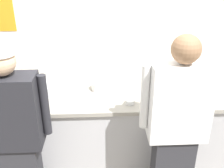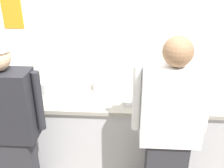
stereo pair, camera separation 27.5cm
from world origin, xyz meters
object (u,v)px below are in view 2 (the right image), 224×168
at_px(mixing_bowl_steel, 52,85).
at_px(sheet_tray, 163,95).
at_px(chef_center, 169,132).
at_px(chefs_knife, 207,91).
at_px(ramekin_orange_sauce, 191,100).
at_px(squeeze_bottle_secondary, 11,78).
at_px(ramekin_yellow_sauce, 128,103).
at_px(chef_near_left, 11,128).
at_px(plate_stack_front, 102,86).

distance_m(mixing_bowl_steel, sheet_tray, 1.23).
height_order(chef_center, chefs_knife, chef_center).
bearing_deg(sheet_tray, ramekin_orange_sauce, -24.77).
xyz_separation_m(sheet_tray, squeeze_bottle_secondary, (-1.72, 0.16, 0.08)).
xyz_separation_m(mixing_bowl_steel, ramekin_yellow_sauce, (0.85, -0.30, -0.03)).
height_order(chef_near_left, ramekin_orange_sauce, chef_near_left).
distance_m(sheet_tray, squeeze_bottle_secondary, 1.73).
distance_m(squeeze_bottle_secondary, chefs_knife, 2.23).
bearing_deg(chef_near_left, ramekin_orange_sauce, 17.58).
bearing_deg(chefs_knife, plate_stack_front, -178.53).
distance_m(chef_near_left, plate_stack_front, 1.06).
bearing_deg(plate_stack_front, chef_center, -50.53).
bearing_deg(plate_stack_front, ramekin_orange_sauce, -14.36).
xyz_separation_m(plate_stack_front, mixing_bowl_steel, (-0.55, -0.03, 0.01)).
bearing_deg(squeeze_bottle_secondary, chefs_knife, -0.32).
bearing_deg(chef_near_left, ramekin_yellow_sauce, 23.53).
height_order(chef_center, ramekin_orange_sauce, chef_center).
distance_m(plate_stack_front, chefs_knife, 1.17).
height_order(plate_stack_front, ramekin_orange_sauce, plate_stack_front).
xyz_separation_m(mixing_bowl_steel, sheet_tray, (1.22, -0.09, -0.05)).
bearing_deg(ramekin_orange_sauce, squeeze_bottle_secondary, 171.91).
height_order(chef_near_left, sheet_tray, chef_near_left).
xyz_separation_m(chef_center, squeeze_bottle_secondary, (-1.69, 0.82, 0.09)).
distance_m(mixing_bowl_steel, chefs_knife, 1.73).
bearing_deg(squeeze_bottle_secondary, plate_stack_front, -2.31).
bearing_deg(mixing_bowl_steel, ramekin_yellow_sauce, -19.33).
relative_size(chef_near_left, chef_center, 0.96).
height_order(chef_near_left, squeeze_bottle_secondary, chef_near_left).
height_order(ramekin_orange_sauce, chefs_knife, ramekin_orange_sauce).
height_order(plate_stack_front, sheet_tray, plate_stack_front).
bearing_deg(ramekin_orange_sauce, mixing_bowl_steel, 171.82).
relative_size(sheet_tray, ramekin_orange_sauce, 4.13).
bearing_deg(ramekin_yellow_sauce, mixing_bowl_steel, 160.67).
bearing_deg(sheet_tray, chef_center, -92.53).
bearing_deg(chef_near_left, sheet_tray, 24.99).
relative_size(plate_stack_front, ramekin_orange_sauce, 1.95).
relative_size(mixing_bowl_steel, chefs_knife, 1.14).
height_order(ramekin_yellow_sauce, chefs_knife, ramekin_yellow_sauce).
xyz_separation_m(plate_stack_front, squeeze_bottle_secondary, (-1.05, 0.04, 0.05)).
height_order(squeeze_bottle_secondary, ramekin_orange_sauce, squeeze_bottle_secondary).
relative_size(squeeze_bottle_secondary, ramekin_orange_sauce, 1.98).
xyz_separation_m(chef_near_left, ramekin_yellow_sauce, (1.02, 0.45, 0.04)).
bearing_deg(plate_stack_front, chef_near_left, -133.47).
height_order(chef_center, mixing_bowl_steel, chef_center).
height_order(sheet_tray, ramekin_yellow_sauce, ramekin_yellow_sauce).
bearing_deg(chef_center, mixing_bowl_steel, 147.78).
xyz_separation_m(ramekin_yellow_sauce, chefs_knife, (0.88, 0.35, -0.02)).
distance_m(chef_near_left, ramekin_orange_sauce, 1.75).
bearing_deg(plate_stack_front, mixing_bowl_steel, -177.32).
xyz_separation_m(chef_near_left, plate_stack_front, (0.73, 0.77, 0.07)).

